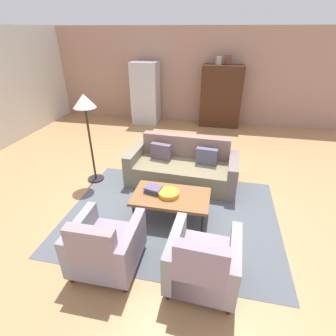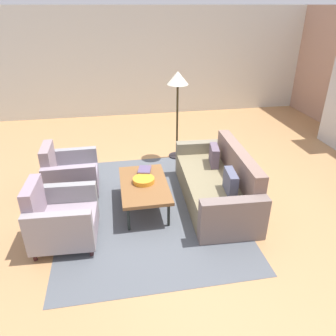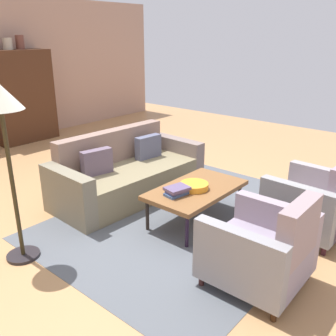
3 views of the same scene
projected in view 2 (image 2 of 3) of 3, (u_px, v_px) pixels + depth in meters
name	position (u px, v px, depth m)	size (l,w,h in m)	color
ground_plane	(191.00, 196.00, 5.25)	(11.09, 11.09, 0.00)	tan
wall_left	(152.00, 63.00, 8.66)	(0.12, 8.66, 2.80)	silver
area_rug	(148.00, 206.00, 4.98)	(3.40, 2.60, 0.01)	#555A61
couch	(219.00, 184.00, 5.02)	(2.14, 1.00, 0.86)	#7E7253
coffee_table	(144.00, 185.00, 4.80)	(1.20, 0.70, 0.42)	black
armchair_left	(68.00, 176.00, 5.16)	(0.81, 0.81, 0.88)	#371B1B
armchair_right	(59.00, 219.00, 4.11)	(0.84, 0.84, 0.88)	#2D280F
fruit_bowl	(144.00, 180.00, 4.80)	(0.33, 0.33, 0.07)	orange
book_stack	(145.00, 171.00, 5.03)	(0.30, 0.24, 0.09)	#3C5687
floor_lamp	(178.00, 86.00, 5.96)	(0.40, 0.40, 1.72)	black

